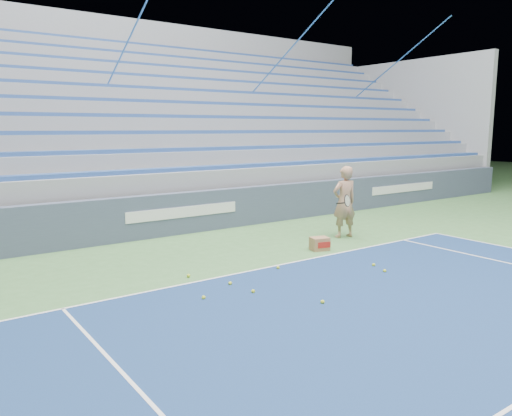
{
  "coord_description": "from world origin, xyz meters",
  "views": [
    {
      "loc": [
        -5.97,
        4.14,
        2.78
      ],
      "look_at": [
        -0.07,
        12.38,
        1.15
      ],
      "focal_mm": 35.0,
      "sensor_mm": 36.0,
      "label": 1
    }
  ],
  "objects": [
    {
      "name": "tennis_ball_4",
      "position": [
        -1.35,
        11.39,
        0.03
      ],
      "size": [
        0.07,
        0.07,
        0.07
      ],
      "primitive_type": "sphere",
      "color": "#CBDC2D",
      "rests_on": "ground"
    },
    {
      "name": "tennis_ball_6",
      "position": [
        1.68,
        10.72,
        0.03
      ],
      "size": [
        0.07,
        0.07,
        0.07
      ],
      "primitive_type": "sphere",
      "color": "#CBDC2D",
      "rests_on": "ground"
    },
    {
      "name": "tennis_ball_1",
      "position": [
        -1.73,
        12.24,
        0.03
      ],
      "size": [
        0.07,
        0.07,
        0.07
      ],
      "primitive_type": "sphere",
      "color": "#CBDC2D",
      "rests_on": "ground"
    },
    {
      "name": "bleachers",
      "position": [
        0.0,
        21.6,
        2.36
      ],
      "size": [
        31.0,
        9.15,
        7.3
      ],
      "color": "gray",
      "rests_on": "ground"
    },
    {
      "name": "tennis_ball_5",
      "position": [
        -1.27,
        10.79,
        0.03
      ],
      "size": [
        0.07,
        0.07,
        0.07
      ],
      "primitive_type": "sphere",
      "color": "#CBDC2D",
      "rests_on": "ground"
    },
    {
      "name": "tennis_player",
      "position": [
        3.17,
        13.04,
        0.92
      ],
      "size": [
        0.98,
        0.9,
        1.83
      ],
      "color": "tan",
      "rests_on": "ground"
    },
    {
      "name": "tennis_ball_0",
      "position": [
        -0.67,
        9.72,
        0.03
      ],
      "size": [
        0.07,
        0.07,
        0.07
      ],
      "primitive_type": "sphere",
      "color": "#CBDC2D",
      "rests_on": "ground"
    },
    {
      "name": "tennis_ball_7",
      "position": [
        -2.11,
        11.01,
        0.03
      ],
      "size": [
        0.07,
        0.07,
        0.07
      ],
      "primitive_type": "sphere",
      "color": "#CBDC2D",
      "rests_on": "ground"
    },
    {
      "name": "tennis_ball_2",
      "position": [
        -0.03,
        11.69,
        0.03
      ],
      "size": [
        0.07,
        0.07,
        0.07
      ],
      "primitive_type": "sphere",
      "color": "#CBDC2D",
      "rests_on": "ground"
    },
    {
      "name": "tennis_ball_3",
      "position": [
        1.52,
        10.3,
        0.03
      ],
      "size": [
        0.07,
        0.07,
        0.07
      ],
      "primitive_type": "sphere",
      "color": "#CBDC2D",
      "rests_on": "ground"
    },
    {
      "name": "sponsor_barrier",
      "position": [
        0.0,
        15.88,
        0.55
      ],
      "size": [
        30.0,
        0.32,
        1.1
      ],
      "color": "#3F4960",
      "rests_on": "ground"
    },
    {
      "name": "ball_box",
      "position": [
        1.73,
        12.37,
        0.15
      ],
      "size": [
        0.47,
        0.4,
        0.3
      ],
      "color": "#946948",
      "rests_on": "ground"
    }
  ]
}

